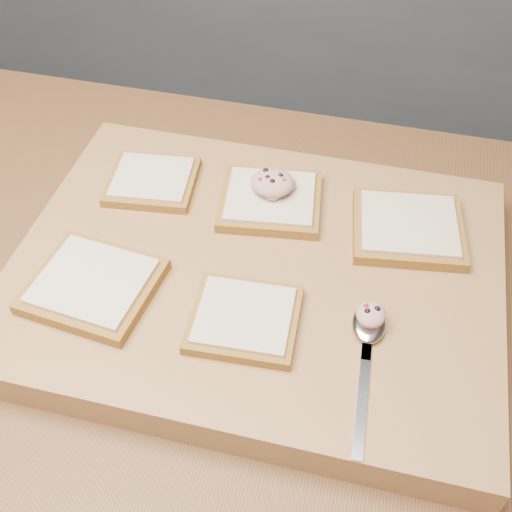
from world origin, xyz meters
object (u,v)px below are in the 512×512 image
(cutting_board, at_px, (256,276))
(bread_far_center, at_px, (270,200))
(spoon, at_px, (368,333))
(tuna_salad_dollop, at_px, (273,182))

(cutting_board, bearing_deg, bread_far_center, 93.52)
(bread_far_center, distance_m, spoon, 0.22)
(bread_far_center, height_order, spoon, bread_far_center)
(bread_far_center, xyz_separation_m, spoon, (0.14, -0.17, -0.00))
(tuna_salad_dollop, bearing_deg, spoon, -51.51)
(tuna_salad_dollop, distance_m, spoon, 0.23)
(cutting_board, relative_size, tuna_salad_dollop, 10.46)
(cutting_board, height_order, tuna_salad_dollop, tuna_salad_dollop)
(tuna_salad_dollop, bearing_deg, cutting_board, -86.89)
(cutting_board, height_order, spoon, spoon)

